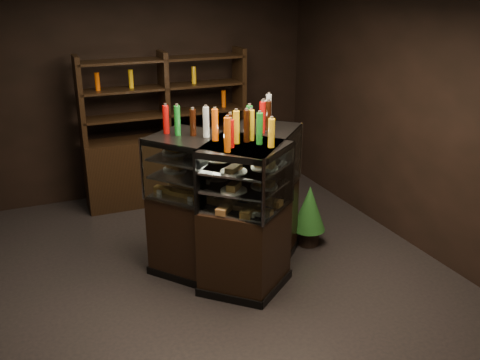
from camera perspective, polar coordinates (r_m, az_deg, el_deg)
name	(u,v)px	position (r m, az deg, el deg)	size (l,w,h in m)	color
ground	(195,273)	(5.62, -4.88, -9.86)	(5.00, 5.00, 0.00)	black
room_shell	(188,86)	(4.93, -5.56, 9.97)	(5.02, 5.02, 3.01)	black
display_case	(235,230)	(5.39, -0.52, -5.34)	(1.73, 1.46, 1.46)	black
food_display	(235,176)	(5.15, -0.52, 0.46)	(1.29, 1.06, 0.45)	#BA9343
bottles_top	(235,123)	(5.00, -0.57, 6.08)	(1.12, 0.92, 0.30)	silver
potted_conifer	(310,207)	(6.03, 7.43, -2.89)	(0.37, 0.37, 0.80)	black
back_shelving	(167,156)	(7.26, -7.78, 2.52)	(2.17, 0.44, 2.00)	black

